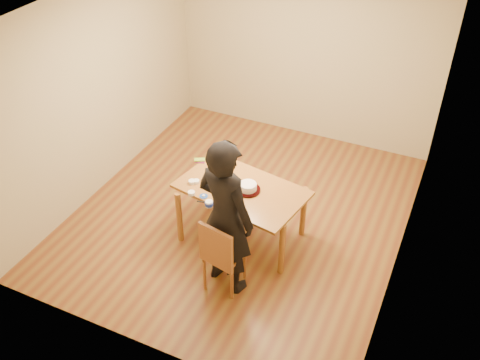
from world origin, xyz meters
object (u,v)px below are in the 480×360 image
at_px(cake_plate, 248,190).
at_px(person, 226,217).
at_px(dining_table, 242,189).
at_px(cake, 248,187).
at_px(dining_chair, 224,254).

distance_m(cake_plate, person, 0.74).
height_order(dining_table, cake_plate, cake_plate).
bearing_deg(cake_plate, person, -84.62).
distance_m(cake_plate, cake, 0.04).
bearing_deg(dining_chair, cake_plate, 106.76).
distance_m(dining_table, cake, 0.11).
bearing_deg(dining_table, person, -67.71).
bearing_deg(dining_chair, person, 101.70).
xyz_separation_m(cake, person, (0.07, -0.72, 0.12)).
bearing_deg(cake, dining_table, 172.87).
xyz_separation_m(dining_table, dining_chair, (0.15, -0.78, -0.28)).
xyz_separation_m(dining_table, cake_plate, (0.08, -0.01, 0.03)).
bearing_deg(dining_chair, cake, 106.76).
xyz_separation_m(dining_table, cake, (0.08, -0.01, 0.07)).
bearing_deg(cake_plate, dining_chair, -84.94).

